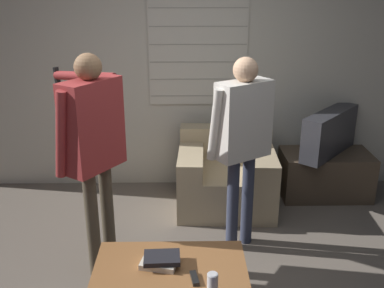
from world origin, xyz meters
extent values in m
cube|color=#BCB7A8|center=(0.00, 2.03, 1.27)|extent=(5.20, 0.06, 2.55)
cube|color=beige|center=(0.16, 1.99, 1.47)|extent=(1.02, 0.02, 1.07)
cube|color=gray|center=(0.16, 1.98, 1.02)|extent=(0.99, 0.00, 0.01)
cube|color=gray|center=(0.16, 1.98, 1.20)|extent=(0.99, 0.00, 0.01)
cube|color=gray|center=(0.16, 1.98, 1.38)|extent=(0.99, 0.00, 0.01)
cube|color=gray|center=(0.16, 1.98, 1.56)|extent=(0.99, 0.00, 0.01)
cube|color=gray|center=(0.16, 1.98, 1.73)|extent=(0.99, 0.00, 0.01)
cube|color=gray|center=(0.16, 1.98, 1.91)|extent=(0.99, 0.00, 0.01)
cube|color=tan|center=(0.43, 1.44, 0.21)|extent=(0.98, 0.89, 0.42)
cube|color=tan|center=(0.45, 1.76, 0.58)|extent=(0.95, 0.24, 0.33)
cube|color=tan|center=(0.78, 1.42, 0.51)|extent=(0.28, 0.85, 0.19)
cube|color=tan|center=(0.08, 1.45, 0.51)|extent=(0.28, 0.85, 0.19)
cube|color=brown|center=(-0.08, -0.25, 0.42)|extent=(0.99, 0.68, 0.04)
cylinder|color=brown|center=(-0.53, 0.05, 0.20)|extent=(0.04, 0.04, 0.40)
cylinder|color=brown|center=(0.38, 0.05, 0.20)|extent=(0.04, 0.04, 0.40)
cube|color=#4C3D2D|center=(1.50, 1.67, 0.24)|extent=(0.92, 0.50, 0.48)
cube|color=#2D2D33|center=(1.50, 1.67, 0.70)|extent=(0.73, 0.79, 0.45)
cube|color=navy|center=(1.43, 1.73, 0.70)|extent=(0.51, 0.57, 0.37)
cylinder|color=#4C4233|center=(-0.68, 0.33, 0.44)|extent=(0.10, 0.10, 0.88)
cylinder|color=#4C4233|center=(-0.59, 0.46, 0.44)|extent=(0.10, 0.10, 0.88)
cube|color=maroon|center=(-0.63, 0.39, 1.21)|extent=(0.42, 0.49, 0.66)
sphere|color=#846042|center=(-0.63, 0.39, 1.62)|extent=(0.19, 0.19, 0.19)
cylinder|color=maroon|center=(-0.81, 0.21, 1.20)|extent=(0.17, 0.15, 0.63)
cylinder|color=maroon|center=(-0.75, 0.78, 1.48)|extent=(0.56, 0.41, 0.12)
cube|color=black|center=(-1.01, 0.95, 1.46)|extent=(0.05, 0.05, 0.13)
cylinder|color=#33384C|center=(0.42, 0.68, 0.41)|extent=(0.10, 0.10, 0.83)
cylinder|color=#33384C|center=(0.55, 0.77, 0.41)|extent=(0.10, 0.10, 0.83)
cube|color=beige|center=(0.49, 0.73, 1.14)|extent=(0.49, 0.41, 0.62)
sphere|color=tan|center=(0.49, 0.73, 1.54)|extent=(0.20, 0.20, 0.20)
cylinder|color=beige|center=(0.25, 0.63, 1.13)|extent=(0.14, 0.17, 0.59)
cylinder|color=beige|center=(0.57, 1.05, 1.24)|extent=(0.33, 0.47, 0.42)
cube|color=white|center=(0.44, 1.25, 1.06)|extent=(0.09, 0.10, 0.12)
cube|color=beige|center=(-0.15, -0.19, 0.46)|extent=(0.26, 0.21, 0.04)
cube|color=black|center=(-0.13, -0.19, 0.49)|extent=(0.24, 0.17, 0.03)
cylinder|color=silver|center=(0.18, -0.46, 0.50)|extent=(0.07, 0.07, 0.12)
cylinder|color=silver|center=(0.18, -0.46, 0.56)|extent=(0.06, 0.06, 0.00)
cube|color=black|center=(0.08, -0.35, 0.45)|extent=(0.06, 0.13, 0.02)
camera|label=1|loc=(0.02, -2.65, 2.19)|focal=42.00mm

